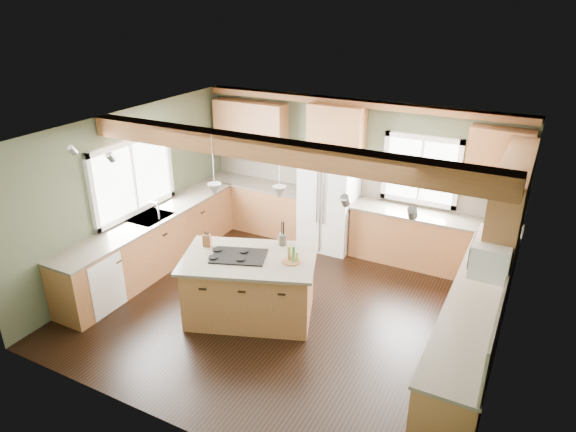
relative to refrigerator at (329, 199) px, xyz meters
The scene contains 37 objects.
floor 2.32m from the refrigerator, 81.95° to the right, with size 5.60×5.60×0.00m, color black.
ceiling 2.73m from the refrigerator, 81.95° to the right, with size 5.60×5.60×0.00m, color silver.
wall_back 0.63m from the refrigerator, 51.71° to the left, with size 5.60×5.60×0.00m, color #414833.
wall_left 3.30m from the refrigerator, 139.70° to the right, with size 5.00×5.00×0.00m, color #414833.
wall_right 3.78m from the refrigerator, 34.37° to the right, with size 5.00×5.00×0.00m, color #414833.
ceiling_beam 2.97m from the refrigerator, 83.16° to the right, with size 5.55×0.26×0.26m, color brown.
soffit_trim 1.69m from the refrigerator, 43.03° to the left, with size 5.55×0.20×0.10m, color brown.
backsplash_back 0.57m from the refrigerator, 50.58° to the left, with size 5.58×0.03×0.58m, color brown.
backsplash_right 3.73m from the refrigerator, 33.86° to the right, with size 0.03×3.70×0.58m, color brown.
base_cab_back_left 1.56m from the refrigerator, behind, with size 2.02×0.60×0.88m, color brown.
counter_back_left 1.49m from the refrigerator, behind, with size 2.06×0.64×0.04m, color #463E33.
base_cab_back_right 1.85m from the refrigerator, ahead, with size 2.62×0.60×0.88m, color brown.
counter_back_right 1.79m from the refrigerator, ahead, with size 2.66×0.64×0.04m, color #463E33.
base_cab_left 3.06m from the refrigerator, 136.74° to the right, with size 0.60×3.70×0.88m, color brown.
counter_left 3.02m from the refrigerator, 136.74° to the right, with size 0.64×3.74×0.04m, color #463E33.
base_cab_right 3.51m from the refrigerator, 36.47° to the right, with size 0.60×3.70×0.88m, color brown.
counter_right 3.48m from the refrigerator, 36.47° to the right, with size 0.64×3.74×0.04m, color #463E33.
upper_cab_back_left 2.00m from the refrigerator, behind, with size 1.40×0.35×0.90m, color brown.
upper_cab_over_fridge 1.27m from the refrigerator, 90.00° to the left, with size 0.96×0.35×0.70m, color brown.
upper_cab_right 3.34m from the refrigerator, 22.64° to the right, with size 0.35×2.20×0.90m, color brown.
upper_cab_back_corner 2.81m from the refrigerator, ahead, with size 0.90×0.35×0.90m, color brown.
window_left 3.30m from the refrigerator, 140.15° to the right, with size 0.04×1.60×1.05m, color white.
window_back 1.63m from the refrigerator, 13.94° to the left, with size 1.10×0.04×1.00m, color white.
sink 3.02m from the refrigerator, 136.74° to the right, with size 0.50×0.65×0.03m, color #262628.
faucet 2.90m from the refrigerator, 134.30° to the right, with size 0.02×0.02×0.28m, color #B2B2B7.
dishwasher 4.05m from the refrigerator, 123.02° to the right, with size 0.60×0.60×0.84m, color white.
oven 4.40m from the refrigerator, 50.38° to the right, with size 0.60×0.72×0.84m, color white.
microwave 3.66m from the refrigerator, 37.00° to the right, with size 0.40×0.70×0.38m, color white.
pendant_left 2.87m from the refrigerator, 100.57° to the right, with size 0.18×0.18×0.16m, color #B2B2B7.
pendant_right 2.57m from the refrigerator, 82.88° to the right, with size 0.18×0.18×0.16m, color #B2B2B7.
refrigerator is the anchor object (origin of this frame).
island 2.54m from the refrigerator, 92.29° to the right, with size 1.68×1.03×0.88m, color olive.
island_top 2.50m from the refrigerator, 92.29° to the right, with size 1.79×1.14×0.04m, color #463E33.
cooktop 2.56m from the refrigerator, 95.19° to the right, with size 0.73×0.49×0.02m, color black.
knife_block 2.62m from the refrigerator, 107.73° to the right, with size 0.11×0.08×0.18m, color brown.
utensil_crock 1.96m from the refrigerator, 86.40° to the right, with size 0.12×0.12×0.16m, color #413A34.
bottle_tray 2.40m from the refrigerator, 78.84° to the right, with size 0.25×0.25×0.23m, color brown, non-canonical shape.
Camera 1 is at (2.89, -5.56, 4.22)m, focal length 32.00 mm.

